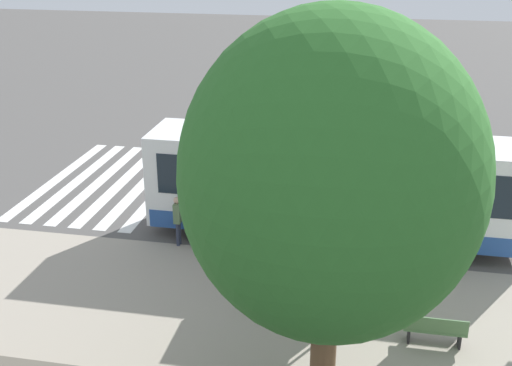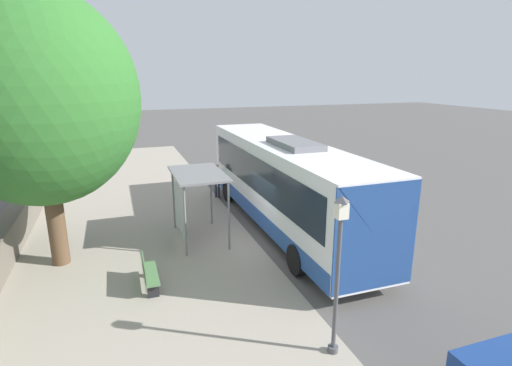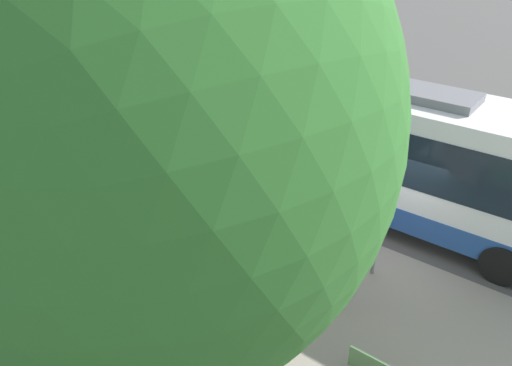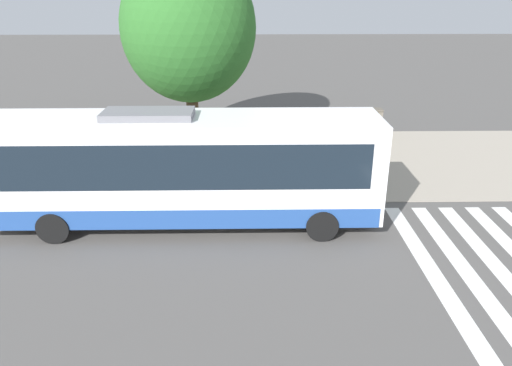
{
  "view_description": "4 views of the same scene",
  "coord_description": "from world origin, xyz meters",
  "px_view_note": "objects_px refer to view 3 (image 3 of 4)",
  "views": [
    {
      "loc": [
        -18.5,
        -0.28,
        10.0
      ],
      "look_at": [
        0.83,
        3.47,
        2.12
      ],
      "focal_mm": 45.0,
      "sensor_mm": 36.0,
      "label": 1
    },
    {
      "loc": [
        -4.69,
        -13.34,
        6.23
      ],
      "look_at": [
        0.71,
        1.97,
        1.76
      ],
      "focal_mm": 28.0,
      "sensor_mm": 36.0,
      "label": 2
    },
    {
      "loc": [
        -10.33,
        -3.86,
        7.79
      ],
      "look_at": [
        -0.89,
        3.35,
        1.13
      ],
      "focal_mm": 35.0,
      "sensor_mm": 36.0,
      "label": 3
    },
    {
      "loc": [
        16.36,
        3.08,
        7.47
      ],
      "look_at": [
        0.81,
        3.36,
        1.12
      ],
      "focal_mm": 35.0,
      "sensor_mm": 36.0,
      "label": 4
    }
  ],
  "objects_px": {
    "bus_shelter": "(307,193)",
    "shade_tree": "(144,129)",
    "pedestrian": "(207,150)",
    "bus": "(379,147)"
  },
  "relations": [
    {
      "from": "pedestrian",
      "to": "bus",
      "type": "bearing_deg",
      "value": -72.4
    },
    {
      "from": "bus",
      "to": "pedestrian",
      "type": "height_order",
      "value": "bus"
    },
    {
      "from": "bus_shelter",
      "to": "shade_tree",
      "type": "relative_size",
      "value": 0.35
    },
    {
      "from": "bus",
      "to": "pedestrian",
      "type": "distance_m",
      "value": 5.3
    },
    {
      "from": "bus_shelter",
      "to": "pedestrian",
      "type": "height_order",
      "value": "bus_shelter"
    },
    {
      "from": "bus",
      "to": "shade_tree",
      "type": "xyz_separation_m",
      "value": [
        -8.39,
        -0.49,
        3.51
      ]
    },
    {
      "from": "pedestrian",
      "to": "shade_tree",
      "type": "height_order",
      "value": "shade_tree"
    },
    {
      "from": "bus",
      "to": "bus_shelter",
      "type": "relative_size",
      "value": 4.04
    },
    {
      "from": "shade_tree",
      "to": "pedestrian",
      "type": "bearing_deg",
      "value": 38.78
    },
    {
      "from": "pedestrian",
      "to": "shade_tree",
      "type": "distance_m",
      "value": 9.8
    }
  ]
}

